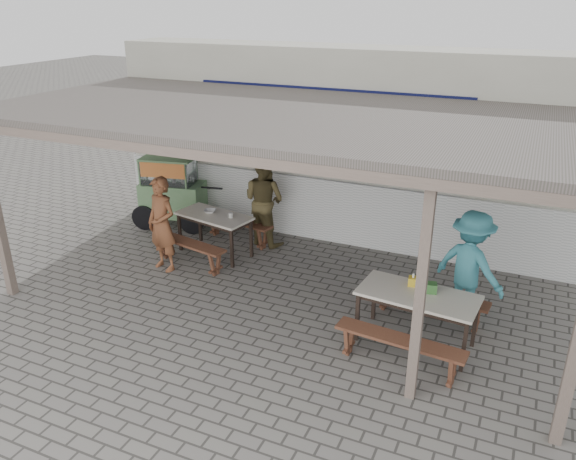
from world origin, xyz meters
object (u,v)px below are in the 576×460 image
at_px(table_left, 214,219).
at_px(condiment_bowl, 210,211).
at_px(bench_left_street, 190,248).
at_px(bench_right_wall, 430,299).
at_px(table_right, 418,299).
at_px(patron_street_side, 162,224).
at_px(patron_wall_side, 264,200).
at_px(patron_right_table, 470,266).
at_px(bench_left_wall, 238,225).
at_px(donation_box, 429,288).
at_px(condiment_jar, 231,215).
at_px(vendor_cart, 172,190).
at_px(bench_right_street, 399,346).
at_px(tissue_box, 413,281).

bearing_deg(table_left, condiment_bowl, 162.21).
relative_size(bench_left_street, bench_right_wall, 0.90).
xyz_separation_m(table_right, patron_street_side, (-4.37, 0.51, 0.14)).
relative_size(patron_wall_side, condiment_bowl, 8.08).
bearing_deg(table_left, patron_right_table, 5.79).
height_order(patron_wall_side, patron_right_table, patron_wall_side).
relative_size(bench_left_wall, bench_right_wall, 0.90).
bearing_deg(patron_right_table, table_right, 88.05).
bearing_deg(donation_box, bench_left_street, 171.06).
bearing_deg(table_right, patron_wall_side, 151.92).
xyz_separation_m(donation_box, condiment_jar, (-3.67, 1.28, -0.02)).
xyz_separation_m(bench_right_wall, condiment_jar, (-3.62, 0.73, 0.45)).
bearing_deg(patron_wall_side, condiment_jar, 84.56).
bearing_deg(bench_right_wall, vendor_cart, 169.51).
bearing_deg(bench_right_street, patron_street_side, 170.18).
bearing_deg(condiment_bowl, vendor_cart, 151.06).
height_order(table_left, condiment_jar, condiment_jar).
bearing_deg(condiment_bowl, table_left, -29.11).
distance_m(patron_wall_side, condiment_jar, 0.83).
distance_m(table_left, tissue_box, 3.96).
bearing_deg(bench_left_wall, bench_right_wall, -8.10).
distance_m(bench_right_wall, condiment_bowl, 4.18).
height_order(bench_left_street, donation_box, donation_box).
bearing_deg(condiment_jar, patron_wall_side, 72.17).
relative_size(patron_street_side, condiment_bowl, 7.68).
bearing_deg(condiment_bowl, bench_right_wall, -10.96).
xyz_separation_m(tissue_box, condiment_bowl, (-3.90, 1.25, -0.03)).
height_order(table_left, bench_right_wall, table_left).
bearing_deg(condiment_jar, vendor_cart, 155.98).
relative_size(table_left, vendor_cart, 0.86).
bearing_deg(tissue_box, table_right, -58.59).
height_order(vendor_cart, donation_box, vendor_cart).
bearing_deg(table_left, bench_right_wall, 0.97).
bearing_deg(condiment_bowl, donation_box, -18.04).
bearing_deg(bench_left_street, tissue_box, 3.27).
height_order(bench_right_street, bench_right_wall, same).
bearing_deg(bench_right_street, bench_left_wall, 149.66).
height_order(table_left, bench_left_wall, table_left).
bearing_deg(bench_right_wall, condiment_bowl, 174.33).
xyz_separation_m(bench_right_street, patron_wall_side, (-3.24, 2.83, 0.51)).
bearing_deg(patron_right_table, tissue_box, 76.35).
bearing_deg(donation_box, vendor_cart, 159.12).
distance_m(patron_street_side, condiment_jar, 1.19).
height_order(patron_wall_side, condiment_bowl, patron_wall_side).
bearing_deg(donation_box, bench_right_street, -102.79).
bearing_deg(bench_left_street, bench_right_street, -8.18).
xyz_separation_m(bench_right_street, bench_right_wall, (0.12, 1.31, 0.00)).
relative_size(patron_wall_side, donation_box, 8.66).
distance_m(bench_right_street, vendor_cart, 6.03).
height_order(patron_street_side, patron_wall_side, patron_wall_side).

